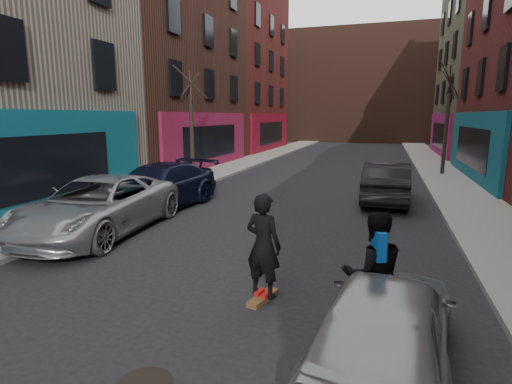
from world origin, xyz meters
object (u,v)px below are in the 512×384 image
Objects in this scene: parked_left_end at (157,187)px; tree_right_far at (447,112)px; tree_left_far at (191,114)px; pedestrian at (373,274)px; skateboarder at (263,245)px; parked_right_far at (386,322)px; skateboard at (263,298)px; parked_left_far at (98,205)px; manhole at (144,384)px; parked_right_end at (386,182)px.

tree_right_far is at bearing 54.83° from parked_left_end.
pedestrian is at bearing -53.30° from tree_left_far.
skateboarder reaches higher than pedestrian.
tree_right_far is 19.65m from parked_right_far.
pedestrian is (1.90, -0.59, 0.93)m from skateboard.
tree_left_far is at bearing 95.74° from parked_left_far.
tree_left_far reaches higher than parked_left_far.
parked_left_far is 8.22× the size of manhole.
skateboarder is at bearing -29.32° from parked_left_far.
skateboard is at bearing 74.47° from manhole.
parked_left_far is at bearing 42.77° from parked_right_end.
parked_left_far is (1.60, -9.09, -2.58)m from tree_left_far.
tree_right_far is at bearing -91.43° from parked_right_far.
tree_left_far is at bearing -72.73° from pedestrian.
tree_left_far is at bearing -47.12° from parked_right_far.
parked_right_end is at bearing 32.83° from parked_left_end.
tree_right_far is 18.80m from pedestrian.
tree_right_far is (12.40, 6.00, 0.15)m from tree_left_far.
tree_left_far is 15.58m from pedestrian.
tree_right_far is 9.13m from parked_right_end.
parked_right_end is 9.81m from skateboarder.
skateboarder is at bearing 78.89° from parked_right_end.
manhole is at bearing -65.56° from tree_left_far.
tree_left_far is 1.37× the size of parked_right_end.
skateboarder reaches higher than parked_right_end.
parked_right_end is at bearing 37.31° from parked_left_far.
pedestrian is 2.78× the size of manhole.
manhole is at bearing 18.95° from pedestrian.
tree_left_far is 9.29× the size of manhole.
skateboard is (7.31, -11.76, -3.33)m from tree_left_far.
skateboarder is 2.97m from manhole.
tree_right_far is 18.75m from parked_left_far.
manhole is (-2.84, -1.22, -0.68)m from parked_right_far.
skateboard is at bearing -58.15° from tree_left_far.
parked_left_far is 8.27m from pedestrian.
parked_right_far is (-3.00, -19.21, -2.85)m from tree_right_far.
parked_right_end is (-3.00, -8.17, -2.75)m from tree_right_far.
skateboarder reaches higher than parked_right_far.
parked_left_end is (1.60, -5.97, -2.58)m from tree_left_far.
parked_left_far is at bearing -125.60° from tree_right_far.
skateboard is 0.41× the size of pedestrian.
manhole is (-0.74, -2.68, -1.04)m from skateboarder.
pedestrian reaches higher than skateboard.
parked_right_end is 10.17m from pedestrian.
tree_left_far is 1.13× the size of parked_left_far.
parked_right_end is 5.95× the size of skateboard.
tree_right_far is at bearing 88.51° from skateboard.
skateboarder is (-5.09, -17.76, -2.48)m from tree_right_far.
tree_left_far is 16.21m from manhole.
tree_left_far is 1.62× the size of parked_right_far.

